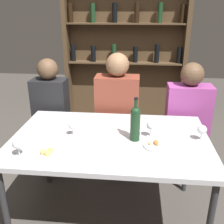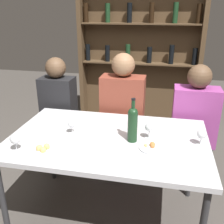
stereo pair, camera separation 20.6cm
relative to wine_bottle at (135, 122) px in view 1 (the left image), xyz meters
name	(u,v)px [view 1 (the left image)]	position (x,y,z in m)	size (l,w,h in m)	color
ground_plane	(110,216)	(-0.19, 0.02, -0.91)	(10.00, 10.00, 0.00)	#47423D
dining_table	(110,144)	(-0.19, 0.02, -0.20)	(1.49, 0.96, 0.77)	silver
wine_rack_wall	(125,46)	(-0.19, 2.04, 0.27)	(1.73, 0.21, 2.28)	#4C3823
wine_bottle	(135,122)	(0.00, 0.00, 0.00)	(0.07, 0.07, 0.33)	#19381E
wine_glass_0	(151,126)	(0.12, 0.06, -0.06)	(0.07, 0.07, 0.13)	silver
wine_glass_1	(18,144)	(-0.76, -0.31, -0.06)	(0.07, 0.07, 0.13)	silver
wine_glass_2	(202,130)	(0.49, 0.04, -0.06)	(0.07, 0.07, 0.12)	silver
wine_glass_3	(72,126)	(-0.48, 0.03, -0.07)	(0.06, 0.06, 0.11)	silver
food_plate_0	(156,145)	(0.15, -0.09, -0.14)	(0.18, 0.18, 0.04)	silver
food_plate_1	(50,152)	(-0.56, -0.26, -0.13)	(0.21, 0.21, 0.05)	white
seated_person_left	(52,121)	(-0.86, 0.67, -0.32)	(0.34, 0.22, 1.23)	#26262B
seated_person_center	(117,121)	(-0.19, 0.67, -0.29)	(0.42, 0.22, 1.30)	#26262B
seated_person_right	(186,127)	(0.50, 0.67, -0.33)	(0.42, 0.22, 1.22)	#26262B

